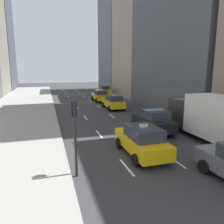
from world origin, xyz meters
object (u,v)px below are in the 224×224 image
object	(u,v)px
taxi_second	(104,90)
box_truck	(217,118)
sedan_silver_behind	(153,121)
traffic_light_pole	(75,125)
taxi_third	(100,96)
taxi_fourth	(142,140)
taxi_lead	(113,102)

from	to	relation	value
taxi_second	box_truck	size ratio (longest dim) A/B	0.52
sedan_silver_behind	traffic_light_pole	bearing A→B (deg)	-141.04
sedan_silver_behind	box_truck	world-z (taller)	box_truck
sedan_silver_behind	traffic_light_pole	distance (m)	8.81
traffic_light_pole	taxi_second	bearing A→B (deg)	72.96
taxi_third	sedan_silver_behind	bearing A→B (deg)	-90.00
taxi_second	taxi_third	size ratio (longest dim) A/B	1.00
traffic_light_pole	sedan_silver_behind	bearing A→B (deg)	38.96
taxi_second	taxi_fourth	distance (m)	30.29
taxi_third	sedan_silver_behind	world-z (taller)	taxi_third
taxi_lead	taxi_third	bearing A→B (deg)	90.00
taxi_second	taxi_lead	bearing A→B (deg)	-100.45
taxi_lead	box_truck	bearing A→B (deg)	-78.80
taxi_third	box_truck	bearing A→B (deg)	-82.41
taxi_fourth	traffic_light_pole	size ratio (longest dim) A/B	1.22
traffic_light_pole	box_truck	bearing A→B (deg)	10.94
taxi_lead	taxi_fourth	world-z (taller)	same
taxi_third	box_truck	distance (m)	21.22
sedan_silver_behind	traffic_light_pole	size ratio (longest dim) A/B	1.23
box_truck	traffic_light_pole	distance (m)	9.75
taxi_lead	traffic_light_pole	bearing A→B (deg)	-112.90
taxi_lead	traffic_light_pole	world-z (taller)	traffic_light_pole
taxi_fourth	sedan_silver_behind	world-z (taller)	taxi_fourth
taxi_second	taxi_third	xyz separation A→B (m)	(-2.80, -8.30, 0.00)
taxi_second	sedan_silver_behind	bearing A→B (deg)	-96.22
taxi_fourth	taxi_lead	bearing A→B (deg)	79.14
taxi_third	taxi_fourth	distance (m)	21.66
taxi_lead	box_truck	size ratio (longest dim) A/B	0.52
box_truck	traffic_light_pole	size ratio (longest dim) A/B	2.33
taxi_second	taxi_fourth	bearing A→B (deg)	-100.65
taxi_lead	taxi_third	size ratio (longest dim) A/B	1.00
taxi_third	taxi_fourth	xyz separation A→B (m)	(-2.80, -21.47, 0.00)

